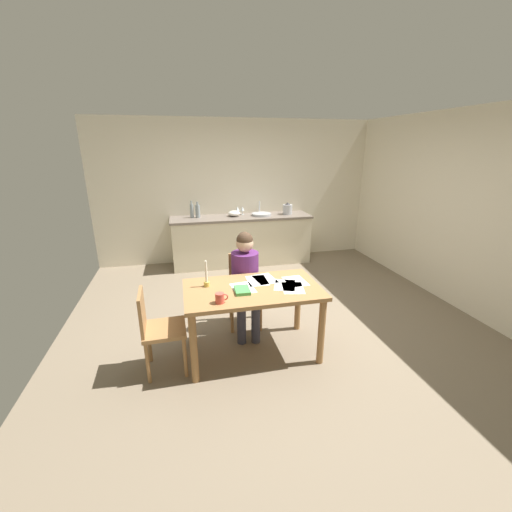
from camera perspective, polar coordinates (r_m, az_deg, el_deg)
ground_plane at (r=4.31m, az=3.27°, el=-11.24°), size 5.20×5.20×0.04m
wall_back at (r=6.33m, az=-3.23°, el=11.10°), size 5.20×0.12×2.60m
wall_right at (r=5.20m, az=32.47°, el=6.62°), size 0.12×5.20×2.60m
kitchen_counter at (r=6.15m, az=-2.50°, el=2.82°), size 2.56×0.64×0.90m
dining_table at (r=3.39m, az=-0.61°, el=-7.25°), size 1.38×0.80×0.75m
chair_at_table at (r=4.03m, az=-2.02°, el=-5.23°), size 0.44×0.44×0.88m
person_seated at (r=3.82m, az=-1.82°, el=-3.58°), size 0.36×0.61×1.19m
chair_side_empty at (r=3.34m, az=-16.74°, el=-11.81°), size 0.41×0.41×0.85m
coffee_mug at (r=3.04m, az=-6.27°, el=-7.27°), size 0.12×0.08×0.10m
candlestick at (r=3.39m, az=-8.59°, el=-4.03°), size 0.06×0.06×0.28m
book_magazine at (r=3.25m, az=-2.42°, el=-5.97°), size 0.15×0.21×0.03m
paper_letter at (r=3.42m, az=5.04°, el=-5.05°), size 0.30×0.35×0.00m
paper_bill at (r=3.34m, az=-2.28°, el=-5.57°), size 0.24×0.32×0.00m
paper_envelope at (r=3.52m, az=6.87°, el=-4.36°), size 0.22×0.31×0.00m
paper_receipt at (r=3.51m, az=0.22°, el=-4.30°), size 0.21×0.30×0.00m
paper_notice at (r=3.36m, az=6.44°, el=-5.52°), size 0.26×0.33×0.00m
paper_flyer at (r=3.56m, az=1.54°, el=-4.00°), size 0.25×0.32×0.00m
sink_unit at (r=6.12m, az=0.94°, el=7.30°), size 0.36×0.36×0.24m
bottle_oil at (r=6.01m, az=-11.10°, el=7.76°), size 0.06×0.06×0.30m
bottle_vinegar at (r=6.00m, az=-10.09°, el=7.72°), size 0.08×0.08×0.28m
mixing_bowl at (r=6.05m, az=-3.82°, el=7.40°), size 0.22×0.22×0.10m
stovetop_kettle at (r=6.24m, az=5.49°, el=8.14°), size 0.18×0.18×0.22m
wine_glass_near_sink at (r=6.18m, az=-2.37°, el=8.19°), size 0.07×0.07×0.15m
wine_glass_by_kettle at (r=6.16m, az=-3.22°, el=8.15°), size 0.07×0.07×0.15m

